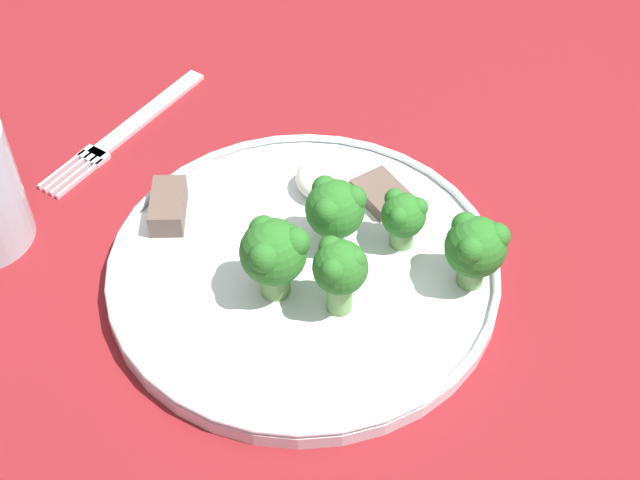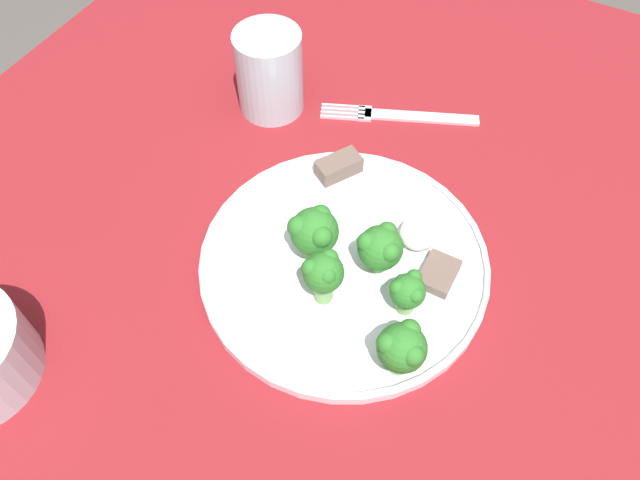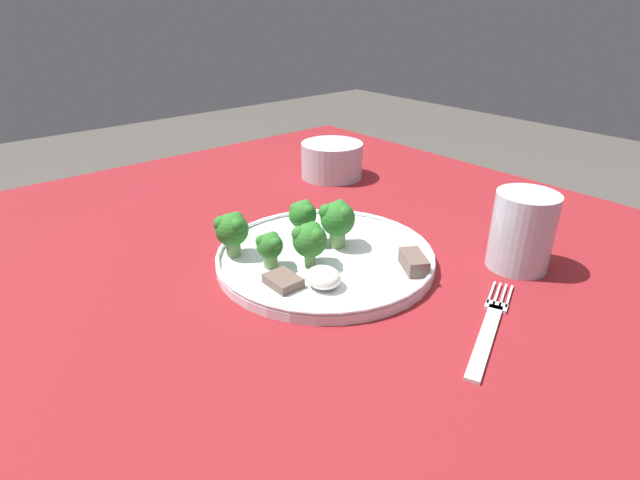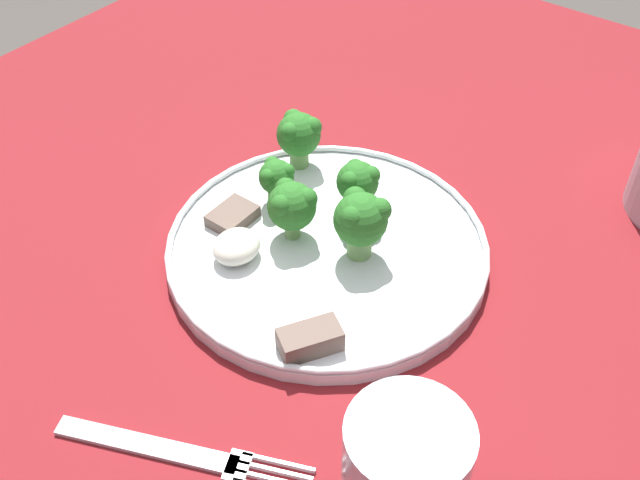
{
  "view_description": "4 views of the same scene",
  "coord_description": "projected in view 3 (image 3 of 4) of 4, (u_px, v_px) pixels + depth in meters",
  "views": [
    {
      "loc": [
        -0.36,
        0.23,
        1.2
      ],
      "look_at": [
        0.0,
        -0.0,
        0.74
      ],
      "focal_mm": 50.0,
      "sensor_mm": 36.0,
      "label": 1
    },
    {
      "loc": [
        -0.3,
        -0.13,
        1.23
      ],
      "look_at": [
        -0.01,
        0.03,
        0.76
      ],
      "focal_mm": 35.0,
      "sensor_mm": 36.0,
      "label": 2
    },
    {
      "loc": [
        0.45,
        -0.37,
        1.02
      ],
      "look_at": [
        -0.0,
        0.01,
        0.73
      ],
      "focal_mm": 28.0,
      "sensor_mm": 36.0,
      "label": 3
    },
    {
      "loc": [
        0.39,
        0.29,
        1.18
      ],
      "look_at": [
        0.03,
        0.02,
        0.75
      ],
      "focal_mm": 42.0,
      "sensor_mm": 36.0,
      "label": 4
    }
  ],
  "objects": [
    {
      "name": "table",
      "position": [
        317.0,
        317.0,
        0.7
      ],
      "size": [
        1.15,
        1.05,
        0.7
      ],
      "color": "maroon",
      "rests_on": "ground_plane"
    },
    {
      "name": "dinner_plate",
      "position": [
        325.0,
        256.0,
        0.66
      ],
      "size": [
        0.29,
        0.29,
        0.02
      ],
      "color": "white",
      "rests_on": "table"
    },
    {
      "name": "fork",
      "position": [
        490.0,
        327.0,
        0.53
      ],
      "size": [
        0.09,
        0.18,
        0.0
      ],
      "color": "silver",
      "rests_on": "table"
    },
    {
      "name": "cream_bowl",
      "position": [
        332.0,
        161.0,
        0.96
      ],
      "size": [
        0.12,
        0.12,
        0.07
      ],
      "color": "#B7BCC6",
      "rests_on": "table"
    },
    {
      "name": "drinking_glass",
      "position": [
        521.0,
        235.0,
        0.63
      ],
      "size": [
        0.08,
        0.08,
        0.1
      ],
      "color": "#B2C1CC",
      "rests_on": "table"
    },
    {
      "name": "broccoli_floret_near_rim_left",
      "position": [
        310.0,
        239.0,
        0.62
      ],
      "size": [
        0.04,
        0.04,
        0.06
      ],
      "color": "#709E56",
      "rests_on": "dinner_plate"
    },
    {
      "name": "broccoli_floret_center_left",
      "position": [
        303.0,
        216.0,
        0.67
      ],
      "size": [
        0.04,
        0.04,
        0.06
      ],
      "color": "#709E56",
      "rests_on": "dinner_plate"
    },
    {
      "name": "broccoli_floret_back_left",
      "position": [
        270.0,
        246.0,
        0.62
      ],
      "size": [
        0.03,
        0.03,
        0.05
      ],
      "color": "#709E56",
      "rests_on": "dinner_plate"
    },
    {
      "name": "broccoli_floret_front_left",
      "position": [
        232.0,
        230.0,
        0.64
      ],
      "size": [
        0.04,
        0.04,
        0.06
      ],
      "color": "#709E56",
      "rests_on": "dinner_plate"
    },
    {
      "name": "broccoli_floret_center_back",
      "position": [
        337.0,
        218.0,
        0.66
      ],
      "size": [
        0.05,
        0.05,
        0.06
      ],
      "color": "#709E56",
      "rests_on": "dinner_plate"
    },
    {
      "name": "meat_slice_front_slice",
      "position": [
        414.0,
        262.0,
        0.62
      ],
      "size": [
        0.05,
        0.05,
        0.02
      ],
      "color": "brown",
      "rests_on": "dinner_plate"
    },
    {
      "name": "meat_slice_middle_slice",
      "position": [
        283.0,
        281.0,
        0.58
      ],
      "size": [
        0.04,
        0.03,
        0.01
      ],
      "color": "brown",
      "rests_on": "dinner_plate"
    },
    {
      "name": "sauce_dollop",
      "position": [
        323.0,
        277.0,
        0.58
      ],
      "size": [
        0.04,
        0.04,
        0.02
      ],
      "color": "silver",
      "rests_on": "dinner_plate"
    }
  ]
}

